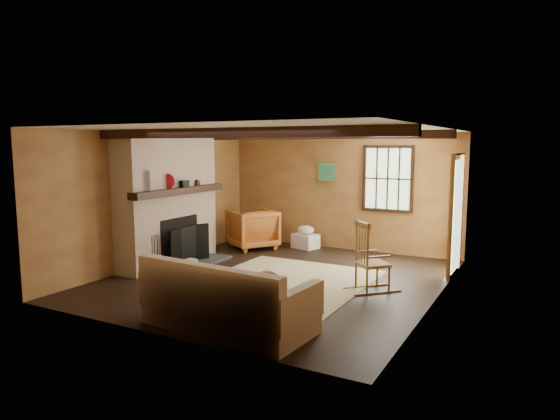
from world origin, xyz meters
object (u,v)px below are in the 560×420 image
Objects in this scene: fireplace at (169,204)px; rocking_chair at (370,262)px; armchair at (253,229)px; sofa at (226,304)px; laundry_basket at (305,241)px.

fireplace is 3.83m from rocking_chair.
rocking_chair is 1.17× the size of armchair.
sofa is 2.36× the size of armchair.
sofa is (-1.00, -2.31, -0.15)m from rocking_chair.
rocking_chair is at bearing 71.06° from sofa.
armchair is (-0.97, -0.54, 0.26)m from laundry_basket.
rocking_chair is at bearing 1.29° from fireplace.
sofa is at bearing -75.75° from laundry_basket.
armchair is at bearing 14.28° from rocking_chair.
rocking_chair is at bearing 93.85° from armchair.
rocking_chair is at bearing -46.98° from laundry_basket.
sofa is 4.28× the size of laundry_basket.
fireplace is at bearing 45.22° from rocking_chair.
rocking_chair is 2.12× the size of laundry_basket.
sofa is 4.63m from armchair.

